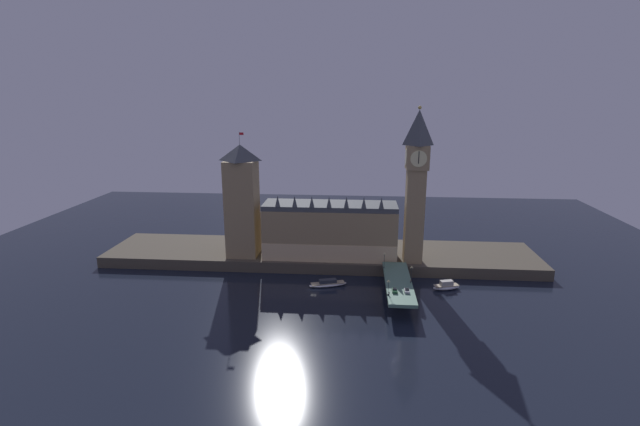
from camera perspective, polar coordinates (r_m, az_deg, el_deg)
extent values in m
plane|color=black|center=(207.96, -0.83, -9.43)|extent=(400.00, 400.00, 0.00)
cube|color=#4C4438|center=(243.10, 0.04, -5.15)|extent=(220.00, 42.00, 5.43)
cube|color=#9E845B|center=(230.04, 1.23, -2.38)|extent=(65.22, 20.02, 24.51)
cube|color=beige|center=(222.85, 1.07, -5.05)|extent=(65.22, 0.20, 8.82)
cube|color=#42474C|center=(226.54, 1.25, 0.89)|extent=(65.22, 18.42, 2.40)
cone|color=#42474C|center=(220.19, -5.24, 1.48)|extent=(2.40, 2.40, 5.39)
cone|color=#42474C|center=(218.95, -3.14, 1.44)|extent=(2.40, 2.40, 5.39)
cone|color=#42474C|center=(218.02, -1.02, 1.40)|extent=(2.40, 2.40, 5.39)
cone|color=#42474C|center=(217.38, 1.12, 1.37)|extent=(2.40, 2.40, 5.39)
cone|color=#42474C|center=(217.05, 3.27, 1.32)|extent=(2.40, 2.40, 5.39)
cone|color=#42474C|center=(217.03, 5.43, 1.28)|extent=(2.40, 2.40, 5.39)
cone|color=#42474C|center=(217.31, 7.58, 1.24)|extent=(2.40, 2.40, 5.39)
cube|color=#9E845B|center=(224.05, 11.52, -0.39)|extent=(8.60, 8.60, 45.10)
cube|color=#9E845B|center=(218.76, 11.89, 6.74)|extent=(10.15, 10.15, 11.04)
cylinder|color=beige|center=(213.65, 12.05, 6.55)|extent=(7.45, 0.25, 7.45)
cylinder|color=beige|center=(223.88, 11.72, 6.91)|extent=(7.45, 0.25, 7.45)
cylinder|color=beige|center=(219.47, 13.24, 6.69)|extent=(0.25, 7.45, 7.45)
cylinder|color=beige|center=(218.17, 10.52, 6.78)|extent=(0.25, 7.45, 7.45)
cube|color=black|center=(213.39, 12.07, 6.70)|extent=(0.36, 0.10, 5.59)
pyramid|color=#42474C|center=(217.46, 12.07, 10.26)|extent=(10.15, 10.15, 15.94)
sphere|color=gold|center=(217.07, 12.19, 12.57)|extent=(1.60, 1.60, 1.60)
cube|color=#9E845B|center=(231.97, -9.54, 0.54)|extent=(14.79, 14.79, 47.75)
pyramid|color=#42474C|center=(227.07, -9.83, 7.35)|extent=(15.08, 15.08, 7.67)
cylinder|color=#99999E|center=(226.36, -9.90, 9.06)|extent=(0.24, 0.24, 6.00)
cube|color=red|center=(225.92, -9.65, 9.60)|extent=(2.00, 0.08, 1.20)
cube|color=slate|center=(200.72, 9.61, -8.45)|extent=(11.05, 46.00, 1.40)
cube|color=#4C4438|center=(195.21, 9.76, -10.33)|extent=(9.40, 3.20, 6.08)
cube|color=#4C4438|center=(209.20, 9.40, -8.58)|extent=(9.40, 3.20, 6.08)
cube|color=#235633|center=(189.65, 9.17, -9.39)|extent=(1.90, 4.09, 0.87)
cube|color=black|center=(189.38, 9.18, -9.21)|extent=(1.56, 1.84, 0.45)
cylinder|color=black|center=(190.84, 8.87, -9.32)|extent=(0.22, 0.64, 0.64)
cylinder|color=black|center=(190.99, 9.41, -9.32)|extent=(0.22, 0.64, 0.64)
cylinder|color=black|center=(188.53, 8.92, -9.63)|extent=(0.22, 0.64, 0.64)
cylinder|color=black|center=(188.68, 9.47, -9.63)|extent=(0.22, 0.64, 0.64)
cube|color=silver|center=(190.32, 10.65, -9.39)|extent=(1.91, 3.85, 0.79)
cube|color=black|center=(190.07, 10.65, -9.21)|extent=(1.57, 1.73, 0.45)
cylinder|color=black|center=(189.43, 10.96, -9.60)|extent=(0.22, 0.64, 0.64)
cylinder|color=black|center=(189.23, 10.40, -9.60)|extent=(0.22, 0.64, 0.64)
cylinder|color=black|center=(191.60, 10.88, -9.31)|extent=(0.22, 0.64, 0.64)
cylinder|color=black|center=(191.41, 10.33, -9.31)|extent=(0.22, 0.64, 0.64)
cylinder|color=black|center=(186.27, 8.50, -9.89)|extent=(0.28, 0.28, 0.77)
cylinder|color=black|center=(185.98, 8.50, -9.69)|extent=(0.38, 0.38, 0.64)
sphere|color=tan|center=(185.81, 8.51, -9.57)|extent=(0.21, 0.21, 0.21)
cylinder|color=black|center=(199.22, 11.08, -8.35)|extent=(0.28, 0.28, 0.82)
cylinder|color=gray|center=(198.93, 11.09, -8.15)|extent=(0.38, 0.38, 0.68)
sphere|color=tan|center=(198.76, 11.09, -8.03)|extent=(0.22, 0.22, 0.22)
cylinder|color=#2D3333|center=(186.45, 8.37, -9.91)|extent=(0.56, 0.56, 0.50)
cylinder|color=#2D3333|center=(185.35, 8.40, -9.14)|extent=(0.18, 0.18, 4.98)
sphere|color=#F9E5A3|center=(184.16, 8.43, -8.27)|extent=(0.60, 0.60, 0.60)
sphere|color=#F9E5A3|center=(184.27, 8.29, -8.37)|extent=(0.44, 0.44, 0.44)
sphere|color=#F9E5A3|center=(184.33, 8.57, -8.37)|extent=(0.44, 0.44, 0.44)
cylinder|color=#2D3333|center=(200.90, 11.14, -8.20)|extent=(0.56, 0.56, 0.50)
cylinder|color=#2D3333|center=(199.80, 11.18, -7.42)|extent=(0.18, 0.18, 5.42)
sphere|color=#F9E5A3|center=(198.63, 11.22, -6.54)|extent=(0.60, 0.60, 0.60)
sphere|color=#F9E5A3|center=(198.70, 11.09, -6.64)|extent=(0.44, 0.44, 0.44)
sphere|color=#F9E5A3|center=(198.81, 11.35, -6.64)|extent=(0.44, 0.44, 0.44)
cylinder|color=#2D3333|center=(213.60, 7.89, -6.67)|extent=(0.56, 0.56, 0.50)
cylinder|color=#2D3333|center=(212.47, 7.92, -5.86)|extent=(0.18, 0.18, 5.97)
sphere|color=#F9E5A3|center=(211.28, 7.95, -4.96)|extent=(0.60, 0.60, 0.60)
sphere|color=#F9E5A3|center=(211.37, 7.82, -5.05)|extent=(0.44, 0.44, 0.44)
sphere|color=#F9E5A3|center=(211.42, 8.07, -5.05)|extent=(0.44, 0.44, 0.44)
ellipsoid|color=white|center=(211.39, 0.97, -8.79)|extent=(17.84, 9.24, 1.60)
cube|color=tan|center=(211.11, 0.97, -8.61)|extent=(15.60, 7.79, 0.24)
cube|color=#2D333D|center=(210.75, 0.97, -8.38)|extent=(8.25, 4.88, 1.60)
ellipsoid|color=white|center=(215.39, 15.27, -8.80)|extent=(13.04, 7.48, 2.06)
cube|color=tan|center=(215.04, 15.29, -8.58)|extent=(11.38, 6.26, 0.24)
cube|color=#B7B2A8|center=(214.60, 15.31, -8.29)|extent=(6.07, 4.06, 2.06)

